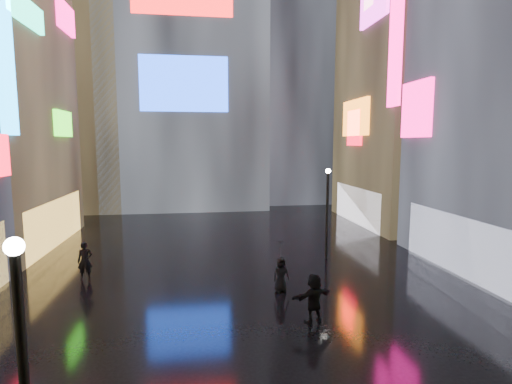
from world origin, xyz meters
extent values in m
plane|color=black|center=(0.00, 20.00, 0.00)|extent=(140.00, 140.00, 0.00)
cube|color=#1292EA|center=(-10.85, 20.00, 11.00)|extent=(0.25, 1.40, 8.00)
cube|color=#FFC659|center=(-11.10, 26.00, 1.50)|extent=(0.20, 10.00, 3.00)
cube|color=#34D317|center=(-10.85, 27.82, 7.91)|extent=(0.25, 3.00, 1.71)
cube|color=#17DEA5|center=(-10.85, 22.61, 13.61)|extent=(0.25, 4.84, 1.37)
cube|color=#EA0B6D|center=(-10.85, 29.70, 15.31)|extent=(0.25, 3.32, 1.94)
cube|color=white|center=(11.10, 17.00, 1.50)|extent=(0.20, 9.00, 3.00)
cube|color=#EA0B6D|center=(10.85, 21.12, 8.58)|extent=(0.25, 2.99, 3.26)
cube|color=#EA0B6D|center=(10.85, 24.00, 14.00)|extent=(0.25, 1.40, 10.00)
cube|color=black|center=(16.00, 30.00, 14.00)|extent=(10.00, 12.00, 28.00)
cube|color=white|center=(11.10, 30.00, 1.50)|extent=(0.20, 9.00, 3.00)
cube|color=orange|center=(10.85, 30.32, 8.66)|extent=(0.25, 4.92, 2.91)
cube|color=red|center=(10.85, 30.44, 7.84)|extent=(0.25, 2.63, 2.87)
cube|color=black|center=(-3.00, 44.00, 21.00)|extent=(16.00, 14.00, 42.00)
cube|color=#194CFF|center=(-3.00, 36.90, 12.00)|extent=(8.00, 0.20, 5.00)
cube|color=black|center=(9.00, 46.00, 17.00)|extent=(12.00, 12.00, 34.00)
cube|color=black|center=(-14.00, 42.00, 13.00)|extent=(10.00, 10.00, 26.00)
sphere|color=white|center=(-4.70, 5.38, 5.05)|extent=(0.30, 0.30, 0.30)
cylinder|color=black|center=(5.37, 20.59, 2.50)|extent=(0.16, 0.16, 5.00)
sphere|color=white|center=(5.37, 20.59, 5.05)|extent=(0.30, 0.30, 0.30)
imported|color=black|center=(1.71, 15.90, 0.77)|extent=(0.84, 0.65, 1.54)
imported|color=black|center=(2.26, 12.66, 0.92)|extent=(1.79, 1.09, 1.84)
imported|color=black|center=(-7.40, 18.76, 0.94)|extent=(0.74, 0.54, 1.87)
imported|color=black|center=(1.71, 15.90, 1.94)|extent=(1.00, 0.99, 0.79)
camera|label=1|loc=(-1.91, -1.03, 6.62)|focal=28.00mm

